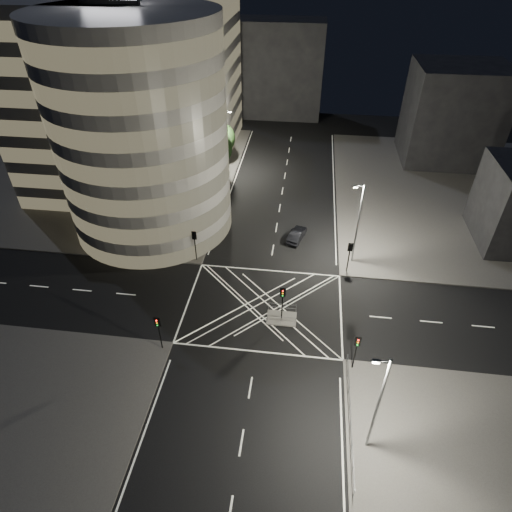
# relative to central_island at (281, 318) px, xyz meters

# --- Properties ---
(ground) EXTENTS (120.00, 120.00, 0.00)m
(ground) POSITION_rel_central_island_xyz_m (-2.00, 1.50, -0.07)
(ground) COLOR black
(ground) RESTS_ON ground
(sidewalk_far_left) EXTENTS (42.00, 42.00, 0.15)m
(sidewalk_far_left) POSITION_rel_central_island_xyz_m (-31.00, 28.50, 0.00)
(sidewalk_far_left) COLOR #4D4B48
(sidewalk_far_left) RESTS_ON ground
(sidewalk_far_right) EXTENTS (42.00, 42.00, 0.15)m
(sidewalk_far_right) POSITION_rel_central_island_xyz_m (27.00, 28.50, 0.00)
(sidewalk_far_right) COLOR #4D4B48
(sidewalk_far_right) RESTS_ON ground
(central_island) EXTENTS (3.00, 2.00, 0.15)m
(central_island) POSITION_rel_central_island_xyz_m (0.00, 0.00, 0.00)
(central_island) COLOR slate
(central_island) RESTS_ON ground
(office_tower_curved) EXTENTS (30.00, 29.00, 27.20)m
(office_tower_curved) POSITION_rel_central_island_xyz_m (-22.74, 20.24, 12.58)
(office_tower_curved) COLOR gray
(office_tower_curved) RESTS_ON sidewalk_far_left
(office_block_rear) EXTENTS (24.00, 16.00, 22.00)m
(office_block_rear) POSITION_rel_central_island_xyz_m (-24.00, 43.50, 11.07)
(office_block_rear) COLOR gray
(office_block_rear) RESTS_ON sidewalk_far_left
(building_right_far) EXTENTS (14.00, 12.00, 15.00)m
(building_right_far) POSITION_rel_central_island_xyz_m (24.00, 41.50, 7.58)
(building_right_far) COLOR black
(building_right_far) RESTS_ON sidewalk_far_right
(building_far_end) EXTENTS (18.00, 8.00, 18.00)m
(building_far_end) POSITION_rel_central_island_xyz_m (-6.00, 59.50, 8.93)
(building_far_end) COLOR black
(building_far_end) RESTS_ON ground
(tree_a) EXTENTS (4.51, 4.51, 7.10)m
(tree_a) POSITION_rel_central_island_xyz_m (-12.50, 10.50, 4.58)
(tree_a) COLOR black
(tree_a) RESTS_ON sidewalk_far_left
(tree_b) EXTENTS (4.90, 4.90, 8.07)m
(tree_b) POSITION_rel_central_island_xyz_m (-12.50, 16.50, 5.32)
(tree_b) COLOR black
(tree_b) RESTS_ON sidewalk_far_left
(tree_c) EXTENTS (4.51, 4.51, 7.25)m
(tree_c) POSITION_rel_central_island_xyz_m (-12.50, 22.50, 4.72)
(tree_c) COLOR black
(tree_c) RESTS_ON sidewalk_far_left
(tree_d) EXTENTS (5.32, 5.32, 8.47)m
(tree_d) POSITION_rel_central_island_xyz_m (-12.50, 28.50, 5.48)
(tree_d) COLOR black
(tree_d) RESTS_ON sidewalk_far_left
(tree_e) EXTENTS (4.10, 4.10, 6.72)m
(tree_e) POSITION_rel_central_island_xyz_m (-12.50, 34.50, 4.43)
(tree_e) COLOR black
(tree_e) RESTS_ON sidewalk_far_left
(traffic_signal_fl) EXTENTS (0.55, 0.22, 4.00)m
(traffic_signal_fl) POSITION_rel_central_island_xyz_m (-10.80, 8.30, 2.84)
(traffic_signal_fl) COLOR black
(traffic_signal_fl) RESTS_ON sidewalk_far_left
(traffic_signal_nl) EXTENTS (0.55, 0.22, 4.00)m
(traffic_signal_nl) POSITION_rel_central_island_xyz_m (-10.80, -5.30, 2.84)
(traffic_signal_nl) COLOR black
(traffic_signal_nl) RESTS_ON sidewalk_near_left
(traffic_signal_fr) EXTENTS (0.55, 0.22, 4.00)m
(traffic_signal_fr) POSITION_rel_central_island_xyz_m (6.80, 8.30, 2.84)
(traffic_signal_fr) COLOR black
(traffic_signal_fr) RESTS_ON sidewalk_far_right
(traffic_signal_nr) EXTENTS (0.55, 0.22, 4.00)m
(traffic_signal_nr) POSITION_rel_central_island_xyz_m (6.80, -5.30, 2.84)
(traffic_signal_nr) COLOR black
(traffic_signal_nr) RESTS_ON sidewalk_near_right
(traffic_signal_island) EXTENTS (0.55, 0.22, 4.00)m
(traffic_signal_island) POSITION_rel_central_island_xyz_m (0.00, 0.00, 2.84)
(traffic_signal_island) COLOR black
(traffic_signal_island) RESTS_ON central_island
(street_lamp_left_near) EXTENTS (1.25, 0.25, 10.00)m
(street_lamp_left_near) POSITION_rel_central_island_xyz_m (-11.44, 13.50, 5.47)
(street_lamp_left_near) COLOR slate
(street_lamp_left_near) RESTS_ON sidewalk_far_left
(street_lamp_left_far) EXTENTS (1.25, 0.25, 10.00)m
(street_lamp_left_far) POSITION_rel_central_island_xyz_m (-11.44, 31.50, 5.47)
(street_lamp_left_far) COLOR slate
(street_lamp_left_far) RESTS_ON sidewalk_far_left
(street_lamp_right_far) EXTENTS (1.25, 0.25, 10.00)m
(street_lamp_right_far) POSITION_rel_central_island_xyz_m (7.44, 10.50, 5.47)
(street_lamp_right_far) COLOR slate
(street_lamp_right_far) RESTS_ON sidewalk_far_right
(street_lamp_right_near) EXTENTS (1.25, 0.25, 10.00)m
(street_lamp_right_near) POSITION_rel_central_island_xyz_m (7.44, -12.50, 5.47)
(street_lamp_right_near) COLOR slate
(street_lamp_right_near) RESTS_ON sidewalk_near_right
(railing_near_right) EXTENTS (0.06, 11.70, 1.10)m
(railing_near_right) POSITION_rel_central_island_xyz_m (6.30, -10.65, 0.62)
(railing_near_right) COLOR slate
(railing_near_right) RESTS_ON sidewalk_near_right
(railing_island_south) EXTENTS (2.80, 0.06, 1.10)m
(railing_island_south) POSITION_rel_central_island_xyz_m (0.00, -0.90, 0.62)
(railing_island_south) COLOR slate
(railing_island_south) RESTS_ON central_island
(railing_island_north) EXTENTS (2.80, 0.06, 1.10)m
(railing_island_north) POSITION_rel_central_island_xyz_m (0.00, 0.90, 0.62)
(railing_island_north) COLOR slate
(railing_island_north) RESTS_ON central_island
(sedan) EXTENTS (2.53, 4.39, 1.37)m
(sedan) POSITION_rel_central_island_xyz_m (0.78, 14.21, 0.61)
(sedan) COLOR black
(sedan) RESTS_ON ground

